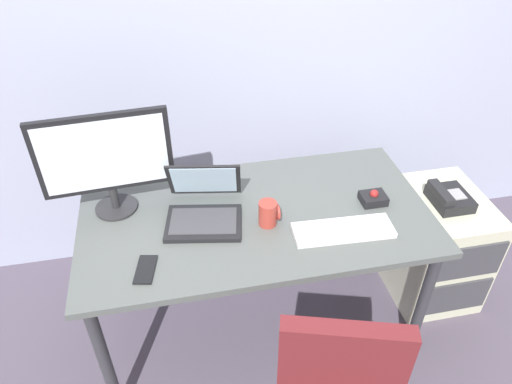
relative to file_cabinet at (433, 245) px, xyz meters
name	(u,v)px	position (x,y,z in m)	size (l,w,h in m)	color
ground_plane	(256,322)	(-0.98, -0.08, -0.30)	(8.00, 8.00, 0.00)	#4B4351
back_wall	(224,4)	(-0.98, 0.66, 1.10)	(6.00, 0.10, 2.80)	#969DB7
desk	(256,228)	(-0.98, -0.08, 0.37)	(1.49, 0.78, 0.74)	#4C514F
file_cabinet	(433,245)	(0.00, 0.00, 0.00)	(0.42, 0.53, 0.59)	#B8B89E
desk_phone	(449,198)	(-0.01, -0.02, 0.33)	(0.17, 0.20, 0.09)	black
monitor_main	(105,159)	(-1.56, 0.08, 0.70)	(0.53, 0.18, 0.46)	#262628
keyboard	(343,230)	(-0.65, -0.26, 0.46)	(0.42, 0.16, 0.03)	silver
laptop	(204,207)	(-1.19, -0.05, 0.50)	(0.36, 0.36, 0.22)	black
trackball_mouse	(373,198)	(-0.45, -0.10, 0.47)	(0.11, 0.09, 0.07)	black
coffee_mug	(269,213)	(-0.94, -0.15, 0.50)	(0.09, 0.08, 0.11)	#9C342B
cell_phone	(146,269)	(-1.45, -0.32, 0.45)	(0.07, 0.14, 0.01)	black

